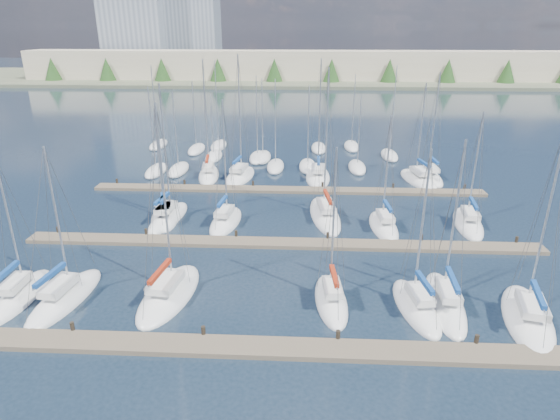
{
  "coord_description": "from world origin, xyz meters",
  "views": [
    {
      "loc": [
        1.78,
        -20.09,
        17.47
      ],
      "look_at": [
        0.0,
        14.0,
        4.0
      ],
      "focal_mm": 30.0,
      "sensor_mm": 36.0,
      "label": 1
    }
  ],
  "objects_px": {
    "sailboat_g": "(527,318)",
    "sailboat_m": "(468,223)",
    "sailboat_a": "(21,295)",
    "sailboat_d": "(331,300)",
    "sailboat_o": "(240,176)",
    "sailboat_h": "(164,218)",
    "sailboat_f": "(445,302)",
    "sailboat_n": "(209,175)",
    "sailboat_c": "(169,294)",
    "sailboat_r": "(429,176)",
    "sailboat_b": "(65,298)",
    "sailboat_l": "(383,226)",
    "sailboat_q": "(418,179)",
    "sailboat_j": "(226,221)",
    "sailboat_k": "(325,215)",
    "sailboat_e": "(416,307)",
    "sailboat_p": "(318,177)",
    "sailboat_i": "(168,217)"
  },
  "relations": [
    {
      "from": "sailboat_d",
      "to": "sailboat_r",
      "type": "distance_m",
      "value": 31.73
    },
    {
      "from": "sailboat_q",
      "to": "sailboat_n",
      "type": "distance_m",
      "value": 25.67
    },
    {
      "from": "sailboat_l",
      "to": "sailboat_e",
      "type": "bearing_deg",
      "value": -93.15
    },
    {
      "from": "sailboat_l",
      "to": "sailboat_m",
      "type": "height_order",
      "value": "sailboat_m"
    },
    {
      "from": "sailboat_p",
      "to": "sailboat_r",
      "type": "distance_m",
      "value": 13.8
    },
    {
      "from": "sailboat_l",
      "to": "sailboat_c",
      "type": "height_order",
      "value": "sailboat_c"
    },
    {
      "from": "sailboat_p",
      "to": "sailboat_o",
      "type": "relative_size",
      "value": 0.97
    },
    {
      "from": "sailboat_m",
      "to": "sailboat_h",
      "type": "bearing_deg",
      "value": -171.64
    },
    {
      "from": "sailboat_i",
      "to": "sailboat_h",
      "type": "height_order",
      "value": "sailboat_i"
    },
    {
      "from": "sailboat_a",
      "to": "sailboat_k",
      "type": "relative_size",
      "value": 0.72
    },
    {
      "from": "sailboat_j",
      "to": "sailboat_o",
      "type": "bearing_deg",
      "value": 98.07
    },
    {
      "from": "sailboat_r",
      "to": "sailboat_p",
      "type": "bearing_deg",
      "value": -178.96
    },
    {
      "from": "sailboat_q",
      "to": "sailboat_f",
      "type": "bearing_deg",
      "value": -109.35
    },
    {
      "from": "sailboat_a",
      "to": "sailboat_m",
      "type": "bearing_deg",
      "value": 21.11
    },
    {
      "from": "sailboat_a",
      "to": "sailboat_n",
      "type": "distance_m",
      "value": 29.41
    },
    {
      "from": "sailboat_f",
      "to": "sailboat_b",
      "type": "distance_m",
      "value": 25.76
    },
    {
      "from": "sailboat_e",
      "to": "sailboat_k",
      "type": "height_order",
      "value": "sailboat_k"
    },
    {
      "from": "sailboat_f",
      "to": "sailboat_l",
      "type": "distance_m",
      "value": 12.93
    },
    {
      "from": "sailboat_l",
      "to": "sailboat_a",
      "type": "relative_size",
      "value": 1.03
    },
    {
      "from": "sailboat_o",
      "to": "sailboat_q",
      "type": "xyz_separation_m",
      "value": [
        21.7,
        -0.22,
        -0.02
      ]
    },
    {
      "from": "sailboat_j",
      "to": "sailboat_m",
      "type": "bearing_deg",
      "value": 7.81
    },
    {
      "from": "sailboat_j",
      "to": "sailboat_a",
      "type": "bearing_deg",
      "value": -125.15
    },
    {
      "from": "sailboat_a",
      "to": "sailboat_c",
      "type": "distance_m",
      "value": 10.2
    },
    {
      "from": "sailboat_i",
      "to": "sailboat_n",
      "type": "height_order",
      "value": "sailboat_n"
    },
    {
      "from": "sailboat_c",
      "to": "sailboat_o",
      "type": "relative_size",
      "value": 0.91
    },
    {
      "from": "sailboat_d",
      "to": "sailboat_h",
      "type": "relative_size",
      "value": 0.99
    },
    {
      "from": "sailboat_k",
      "to": "sailboat_f",
      "type": "bearing_deg",
      "value": -70.35
    },
    {
      "from": "sailboat_f",
      "to": "sailboat_r",
      "type": "distance_m",
      "value": 29.21
    },
    {
      "from": "sailboat_a",
      "to": "sailboat_d",
      "type": "bearing_deg",
      "value": -0.05
    },
    {
      "from": "sailboat_f",
      "to": "sailboat_n",
      "type": "height_order",
      "value": "sailboat_n"
    },
    {
      "from": "sailboat_r",
      "to": "sailboat_m",
      "type": "bearing_deg",
      "value": -92.29
    },
    {
      "from": "sailboat_m",
      "to": "sailboat_q",
      "type": "relative_size",
      "value": 0.92
    },
    {
      "from": "sailboat_l",
      "to": "sailboat_f",
      "type": "bearing_deg",
      "value": -84.02
    },
    {
      "from": "sailboat_n",
      "to": "sailboat_h",
      "type": "bearing_deg",
      "value": -103.98
    },
    {
      "from": "sailboat_g",
      "to": "sailboat_m",
      "type": "height_order",
      "value": "sailboat_g"
    },
    {
      "from": "sailboat_j",
      "to": "sailboat_q",
      "type": "distance_m",
      "value": 25.45
    },
    {
      "from": "sailboat_c",
      "to": "sailboat_b",
      "type": "xyz_separation_m",
      "value": [
        -6.96,
        -0.88,
        -0.0
      ]
    },
    {
      "from": "sailboat_e",
      "to": "sailboat_o",
      "type": "height_order",
      "value": "sailboat_o"
    },
    {
      "from": "sailboat_g",
      "to": "sailboat_c",
      "type": "xyz_separation_m",
      "value": [
        -23.56,
        1.63,
        -0.0
      ]
    },
    {
      "from": "sailboat_a",
      "to": "sailboat_b",
      "type": "height_order",
      "value": "sailboat_b"
    },
    {
      "from": "sailboat_c",
      "to": "sailboat_n",
      "type": "distance_m",
      "value": 27.8
    },
    {
      "from": "sailboat_i",
      "to": "sailboat_r",
      "type": "bearing_deg",
      "value": 34.28
    },
    {
      "from": "sailboat_j",
      "to": "sailboat_a",
      "type": "height_order",
      "value": "sailboat_j"
    },
    {
      "from": "sailboat_o",
      "to": "sailboat_h",
      "type": "xyz_separation_m",
      "value": [
        -5.52,
        -13.86,
        -0.01
      ]
    },
    {
      "from": "sailboat_f",
      "to": "sailboat_q",
      "type": "distance_m",
      "value": 27.6
    },
    {
      "from": "sailboat_a",
      "to": "sailboat_m",
      "type": "distance_m",
      "value": 37.79
    },
    {
      "from": "sailboat_e",
      "to": "sailboat_d",
      "type": "distance_m",
      "value": 5.6
    },
    {
      "from": "sailboat_p",
      "to": "sailboat_b",
      "type": "bearing_deg",
      "value": -121.26
    },
    {
      "from": "sailboat_f",
      "to": "sailboat_k",
      "type": "xyz_separation_m",
      "value": [
        -7.47,
        15.26,
        0.0
      ]
    },
    {
      "from": "sailboat_j",
      "to": "sailboat_k",
      "type": "bearing_deg",
      "value": 18.52
    }
  ]
}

